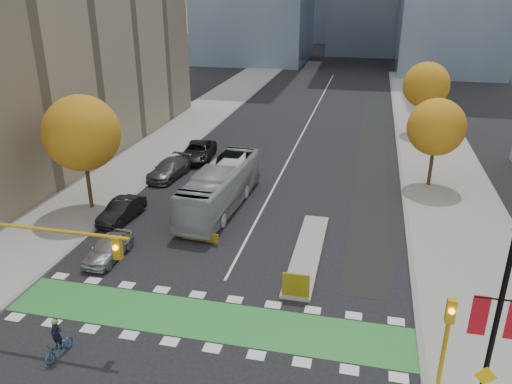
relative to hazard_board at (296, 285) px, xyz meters
The scene contains 23 objects.
ground 5.85m from the hazard_board, 133.60° to the right, with size 300.00×300.00×0.00m, color black.
sidewalk_west 23.59m from the hazard_board, 137.92° to the left, with size 7.00×120.00×0.15m, color gray.
sidewalk_east 18.45m from the hazard_board, 58.98° to the left, with size 7.00×120.00×0.15m, color gray.
curb_west 21.12m from the hazard_board, 131.54° to the left, with size 0.30×120.00×0.16m, color gray.
curb_east 16.92m from the hazard_board, 69.21° to the left, with size 0.30×120.00×0.16m, color gray.
bike_crossing 4.89m from the hazard_board, 145.98° to the right, with size 20.00×3.00×0.01m, color #2B8433.
centre_line 36.03m from the hazard_board, 96.38° to the left, with size 0.15×70.00×0.01m, color silver.
bike_lane_paint 26.05m from the hazard_board, 82.27° to the left, with size 2.50×50.00×0.01m, color black.
median_island 4.85m from the hazard_board, 90.00° to the left, with size 1.60×10.00×0.16m, color gray.
hazard_board is the anchor object (origin of this frame).
building_west 35.18m from the hazard_board, 147.56° to the left, with size 16.00×44.00×25.00m, color gray.
tree_west 18.44m from the hazard_board, 154.01° to the left, with size 5.20×5.20×8.22m.
tree_east_near 19.93m from the hazard_board, 65.80° to the left, with size 4.40×4.40×7.08m.
tree_east_far 35.13m from the hazard_board, 75.88° to the left, with size 4.80×4.80×7.65m.
traffic_signal_west 13.23m from the hazard_board, 158.45° to the right, with size 8.53×0.56×5.20m.
traffic_signal_east 8.26m from the hazard_board, 35.92° to the right, with size 0.35×0.43×4.10m.
banner_lamppost 10.76m from the hazard_board, 41.79° to the right, with size 1.65×0.36×8.28m.
cyclist 11.35m from the hazard_board, 144.69° to the right, with size 0.80×1.73×1.92m.
bus 12.32m from the hazard_board, 124.70° to the left, with size 2.66×11.39×3.17m, color #A1A6A8.
parked_car_a 11.43m from the hazard_board, behind, with size 1.61×4.00×1.36m, color #A7A7AD.
parked_car_b 14.59m from the hazard_board, 153.03° to the left, with size 1.49×4.28×1.41m, color black.
parked_car_c 19.90m from the hazard_board, 130.79° to the left, with size 2.07×5.10×1.48m, color #535358.
parked_car_d 23.45m from the hazard_board, 121.17° to the left, with size 2.61×5.66×1.57m, color black.
Camera 1 is at (6.88, -17.27, 14.83)m, focal length 35.00 mm.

